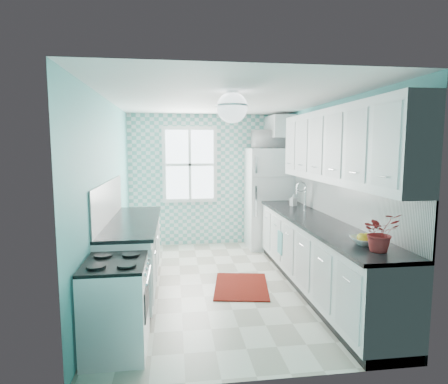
{
  "coord_description": "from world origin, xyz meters",
  "views": [
    {
      "loc": [
        -0.65,
        -4.97,
        1.89
      ],
      "look_at": [
        0.05,
        0.25,
        1.25
      ],
      "focal_mm": 30.0,
      "sensor_mm": 36.0,
      "label": 1
    }
  ],
  "objects": [
    {
      "name": "floor",
      "position": [
        0.0,
        0.0,
        -0.01
      ],
      "size": [
        3.0,
        4.4,
        0.02
      ],
      "primitive_type": "cube",
      "color": "silver",
      "rests_on": "ground"
    },
    {
      "name": "ceiling",
      "position": [
        0.0,
        0.0,
        2.51
      ],
      "size": [
        3.0,
        4.4,
        0.02
      ],
      "primitive_type": "cube",
      "color": "white",
      "rests_on": "wall_back"
    },
    {
      "name": "wall_back",
      "position": [
        0.0,
        2.21,
        1.25
      ],
      "size": [
        3.0,
        0.02,
        2.5
      ],
      "primitive_type": "cube",
      "color": "#60C2C0",
      "rests_on": "floor"
    },
    {
      "name": "wall_front",
      "position": [
        0.0,
        -2.21,
        1.25
      ],
      "size": [
        3.0,
        0.02,
        2.5
      ],
      "primitive_type": "cube",
      "color": "#60C2C0",
      "rests_on": "floor"
    },
    {
      "name": "wall_left",
      "position": [
        -1.51,
        0.0,
        1.25
      ],
      "size": [
        0.02,
        4.4,
        2.5
      ],
      "primitive_type": "cube",
      "color": "#60C2C0",
      "rests_on": "floor"
    },
    {
      "name": "wall_right",
      "position": [
        1.51,
        0.0,
        1.25
      ],
      "size": [
        0.02,
        4.4,
        2.5
      ],
      "primitive_type": "cube",
      "color": "#60C2C0",
      "rests_on": "floor"
    },
    {
      "name": "accent_wall",
      "position": [
        0.0,
        2.19,
        1.25
      ],
      "size": [
        3.0,
        0.01,
        2.5
      ],
      "primitive_type": "cube",
      "color": "#68B6AA",
      "rests_on": "wall_back"
    },
    {
      "name": "window",
      "position": [
        -0.35,
        2.16,
        1.55
      ],
      "size": [
        1.04,
        0.05,
        1.44
      ],
      "color": "white",
      "rests_on": "wall_back"
    },
    {
      "name": "backsplash_right",
      "position": [
        1.49,
        -0.4,
        1.2
      ],
      "size": [
        0.02,
        3.6,
        0.51
      ],
      "primitive_type": "cube",
      "color": "white",
      "rests_on": "wall_right"
    },
    {
      "name": "backsplash_left",
      "position": [
        -1.49,
        -0.07,
        1.2
      ],
      "size": [
        0.02,
        2.15,
        0.51
      ],
      "primitive_type": "cube",
      "color": "white",
      "rests_on": "wall_left"
    },
    {
      "name": "upper_cabinets_right",
      "position": [
        1.33,
        -0.6,
        1.9
      ],
      "size": [
        0.33,
        3.2,
        0.9
      ],
      "primitive_type": "cube",
      "color": "silver",
      "rests_on": "wall_right"
    },
    {
      "name": "upper_cabinet_fridge",
      "position": [
        1.3,
        1.83,
        2.25
      ],
      "size": [
        0.4,
        0.74,
        0.4
      ],
      "primitive_type": "cube",
      "color": "silver",
      "rests_on": "wall_right"
    },
    {
      "name": "ceiling_light",
      "position": [
        0.0,
        -0.8,
        2.32
      ],
      "size": [
        0.34,
        0.34,
        0.35
      ],
      "color": "silver",
      "rests_on": "ceiling"
    },
    {
      "name": "base_cabinets_right",
      "position": [
        1.2,
        -0.4,
        0.45
      ],
      "size": [
        0.6,
        3.6,
        0.9
      ],
      "primitive_type": "cube",
      "color": "white",
      "rests_on": "floor"
    },
    {
      "name": "countertop_right",
      "position": [
        1.19,
        -0.4,
        0.92
      ],
      "size": [
        0.63,
        3.6,
        0.04
      ],
      "primitive_type": "cube",
      "color": "black",
      "rests_on": "base_cabinets_right"
    },
    {
      "name": "base_cabinets_left",
      "position": [
        -1.2,
        -0.07,
        0.45
      ],
      "size": [
        0.6,
        2.15,
        0.9
      ],
      "primitive_type": "cube",
      "color": "white",
      "rests_on": "floor"
    },
    {
      "name": "countertop_left",
      "position": [
        -1.19,
        -0.07,
        0.92
      ],
      "size": [
        0.63,
        2.15,
        0.04
      ],
      "primitive_type": "cube",
      "color": "black",
      "rests_on": "base_cabinets_left"
    },
    {
      "name": "fridge",
      "position": [
        1.11,
        1.83,
        0.93
      ],
      "size": [
        0.81,
        0.8,
        1.86
      ],
      "rotation": [
        0.0,
        0.0,
        -0.06
      ],
      "color": "silver",
      "rests_on": "floor"
    },
    {
      "name": "stove",
      "position": [
        -1.2,
        -1.58,
        0.44
      ],
      "size": [
        0.56,
        0.7,
        0.84
      ],
      "rotation": [
        0.0,
        0.0,
        0.0
      ],
      "color": "white",
      "rests_on": "floor"
    },
    {
      "name": "sink",
      "position": [
        1.2,
        0.62,
        0.93
      ],
      "size": [
        0.53,
        0.44,
        0.53
      ],
      "rotation": [
        0.0,
        0.0,
        -0.02
      ],
      "color": "silver",
      "rests_on": "countertop_right"
    },
    {
      "name": "rug",
      "position": [
        0.23,
        -0.16,
        0.01
      ],
      "size": [
        0.87,
        1.11,
        0.02
      ],
      "primitive_type": "cube",
      "rotation": [
        0.0,
        0.0,
        -0.17
      ],
      "color": "#790E04",
      "rests_on": "floor"
    },
    {
      "name": "dish_towel",
      "position": [
        0.89,
        0.27,
        0.48
      ],
      "size": [
        0.11,
        0.21,
        0.34
      ],
      "primitive_type": "cube",
      "rotation": [
        0.0,
        0.0,
        0.43
      ],
      "color": "#59AFA0",
      "rests_on": "base_cabinets_right"
    },
    {
      "name": "fruit_bowl",
      "position": [
        1.2,
        -1.63,
        0.98
      ],
      "size": [
        0.31,
        0.31,
        0.07
      ],
      "primitive_type": "imported",
      "rotation": [
        0.0,
        0.0,
        -0.04
      ],
      "color": "white",
      "rests_on": "countertop_right"
    },
    {
      "name": "potted_plant",
      "position": [
        1.2,
        -1.86,
        1.12
      ],
      "size": [
        0.34,
        0.3,
        0.36
      ],
      "primitive_type": "imported",
      "rotation": [
        0.0,
        0.0,
        0.06
      ],
      "color": "#BA1334",
      "rests_on": "countertop_right"
    },
    {
      "name": "soap_bottle",
      "position": [
        1.25,
        0.79,
        1.04
      ],
      "size": [
        0.11,
        0.11,
        0.19
      ],
      "primitive_type": "imported",
      "rotation": [
        0.0,
        0.0,
        0.38
      ],
      "color": "#96A9BA",
      "rests_on": "countertop_right"
    },
    {
      "name": "microwave",
      "position": [
        1.11,
        1.83,
        2.02
      ],
      "size": [
        0.62,
        0.43,
        0.33
      ],
      "primitive_type": "imported",
      "rotation": [
        0.0,
        0.0,
        3.19
      ],
      "color": "silver",
      "rests_on": "fridge"
    }
  ]
}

